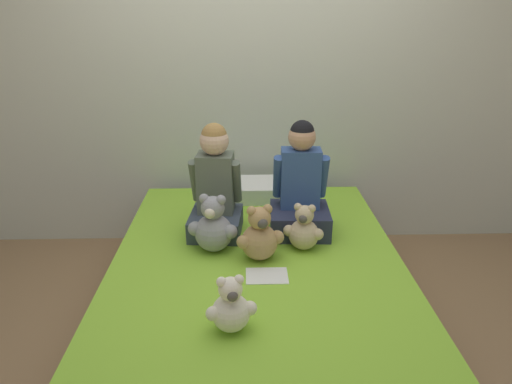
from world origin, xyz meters
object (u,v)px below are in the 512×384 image
teddy_bear_held_by_right_child (304,230)px  sign_card (267,276)px  teddy_bear_held_by_left_child (213,227)px  pillow_at_headboard (254,190)px  teddy_bear_at_foot_of_bed (231,307)px  bed (257,292)px  child_on_left (215,188)px  teddy_bear_between_children (260,237)px  child_on_right (300,190)px

teddy_bear_held_by_right_child → sign_card: (-0.22, -0.28, -0.11)m
teddy_bear_held_by_left_child → sign_card: teddy_bear_held_by_left_child is taller
pillow_at_headboard → teddy_bear_held_by_left_child: bearing=-107.6°
teddy_bear_at_foot_of_bed → pillow_at_headboard: 1.43m
bed → child_on_left: size_ratio=3.08×
teddy_bear_held_by_right_child → sign_card: 0.37m
teddy_bear_held_by_right_child → teddy_bear_between_children: bearing=-140.0°
bed → child_on_right: 0.63m
sign_card → child_on_right: bearing=66.7°
child_on_left → sign_card: size_ratio=3.11×
bed → sign_card: sign_card is taller
child_on_right → teddy_bear_between_children: size_ratio=2.16×
teddy_bear_held_by_left_child → teddy_bear_at_foot_of_bed: (0.11, -0.67, -0.03)m
teddy_bear_held_by_left_child → child_on_left: bearing=101.4°
child_on_left → sign_card: bearing=-56.7°
child_on_left → pillow_at_headboard: (0.23, 0.51, -0.22)m
bed → teddy_bear_at_foot_of_bed: bearing=-101.8°
child_on_left → teddy_bear_held_by_right_child: 0.57m
child_on_left → teddy_bear_held_by_left_child: (-0.00, -0.23, -0.14)m
teddy_bear_held_by_left_child → teddy_bear_held_by_right_child: (0.49, 0.00, -0.03)m
teddy_bear_held_by_right_child → bed: bearing=-146.1°
child_on_left → teddy_bear_between_children: child_on_left is taller
teddy_bear_held_by_left_child → sign_card: size_ratio=1.57×
teddy_bear_between_children → teddy_bear_held_by_left_child: bearing=143.1°
pillow_at_headboard → teddy_bear_at_foot_of_bed: bearing=-95.0°
teddy_bear_held_by_left_child → teddy_bear_between_children: size_ratio=1.07×
teddy_bear_between_children → pillow_at_headboard: 0.85m
bed → sign_card: 0.32m
teddy_bear_held_by_left_child → teddy_bear_at_foot_of_bed: teddy_bear_held_by_left_child is taller
child_on_left → teddy_bear_held_by_left_child: bearing=-85.9°
child_on_right → pillow_at_headboard: size_ratio=1.49×
pillow_at_headboard → child_on_left: bearing=-114.5°
bed → child_on_right: (0.26, 0.30, 0.49)m
child_on_left → pillow_at_headboard: child_on_left is taller
child_on_left → teddy_bear_held_by_right_child: child_on_left is taller
sign_card → teddy_bear_between_children: bearing=99.8°
bed → pillow_at_headboard: (0.00, 0.82, 0.29)m
child_on_right → teddy_bear_at_foot_of_bed: 0.99m
bed → teddy_bear_between_children: 0.37m
teddy_bear_between_children → teddy_bear_at_foot_of_bed: teddy_bear_between_children is taller
child_on_left → teddy_bear_at_foot_of_bed: size_ratio=2.56×
teddy_bear_held_by_right_child → teddy_bear_at_foot_of_bed: bearing=-102.3°
teddy_bear_between_children → bed: bearing=100.6°
teddy_bear_at_foot_of_bed → sign_card: bearing=55.0°
child_on_left → teddy_bear_held_by_right_child: (0.49, -0.23, -0.16)m
bed → teddy_bear_held_by_right_child: teddy_bear_held_by_right_child is taller
child_on_left → teddy_bear_at_foot_of_bed: 0.93m
teddy_bear_at_foot_of_bed → teddy_bear_held_by_right_child: bearing=48.4°
child_on_left → child_on_right: child_on_right is taller
child_on_right → sign_card: (-0.22, -0.51, -0.26)m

